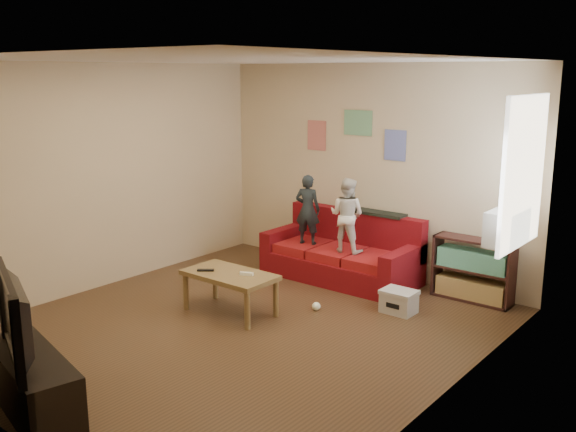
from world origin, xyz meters
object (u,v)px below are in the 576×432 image
Objects in this scene: file_box at (399,301)px; tv_stand at (33,383)px; child_a at (308,209)px; child_b at (347,215)px; sofa at (343,256)px; coffee_table at (230,279)px; television at (26,315)px; bookshelf at (473,273)px.

tv_stand is (-1.19, -3.63, 0.10)m from file_box.
child_b is (0.60, 0.00, 0.01)m from child_a.
sofa is 0.62m from child_b.
file_box is at bearing 146.92° from child_a.
tv_stand is at bearing 79.26° from child_a.
coffee_table is (-0.42, -1.64, -0.48)m from child_b.
child_b is 0.76× the size of tv_stand.
child_a is 0.98× the size of child_b.
file_box is (1.62, -0.48, -0.73)m from child_a.
television is (0.42, -4.11, -0.07)m from child_a.
child_b is 1.63m from bookshelf.
child_b is 0.80× the size of television.
coffee_table is (-0.28, -1.80, 0.10)m from sofa.
file_box is 3.82m from tv_stand.
television reaches higher than sofa.
file_box is at bearing -118.01° from bookshelf.
child_a is at bearing -159.71° from sofa.
television is (-0.03, -4.27, 0.50)m from sofa.
sofa is 1.61× the size of tv_stand.
child_a reaches higher than coffee_table.
child_a is at bearing 163.57° from file_box.
child_b is 0.90× the size of coffee_table.
coffee_table is 0.84× the size of tv_stand.
file_box is at bearing 147.20° from child_b.
child_b reaches higher than bookshelf.
child_b is at bearing 154.88° from file_box.
sofa is at bearing 112.07° from television.
television is (-1.66, -4.51, 0.46)m from bookshelf.
coffee_table is 2.51m from television.
television is (0.00, 0.00, 0.56)m from tv_stand.
child_a is 0.78× the size of television.
sofa is at bearing -176.36° from child_a.
child_a is at bearing 118.34° from television.
coffee_table is 1.87m from file_box.
sofa is 1.83m from coffee_table.
television reaches higher than file_box.
tv_stand is (0.25, -2.47, -0.17)m from coffee_table.
child_a reaches higher than bookshelf.
bookshelf reaches higher than file_box.
child_a is (-0.45, -0.17, 0.57)m from sofa.
bookshelf is at bearing 92.24° from television.
sofa is at bearing 81.32° from coffee_table.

